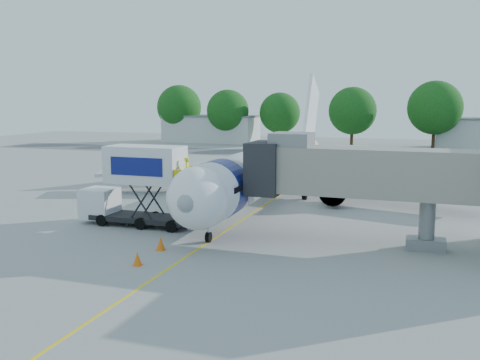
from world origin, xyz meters
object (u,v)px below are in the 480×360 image
(aircraft, at_px, (270,167))
(jet_bridge, at_px, (349,172))
(catering_hiloader, at_px, (137,186))
(ground_tug, at_px, (187,297))

(aircraft, bearing_deg, jet_bridge, -54.30)
(catering_hiloader, bearing_deg, jet_bridge, 0.01)
(aircraft, xyz_separation_m, catering_hiloader, (-6.27, -11.12, -0.19))
(catering_hiloader, bearing_deg, ground_tug, -53.32)
(aircraft, relative_size, jet_bridge, 2.71)
(aircraft, xyz_separation_m, ground_tug, (3.32, -24.00, -2.26))
(aircraft, bearing_deg, catering_hiloader, -119.40)
(jet_bridge, relative_size, ground_tug, 4.14)
(ground_tug, bearing_deg, catering_hiloader, 129.16)
(aircraft, distance_m, ground_tug, 24.33)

